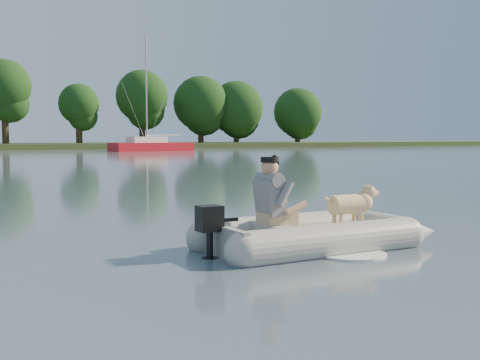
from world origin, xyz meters
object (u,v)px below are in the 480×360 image
dog (348,208)px  sailboat (151,146)px  man (271,195)px  dinghy (314,206)px

dog → sailboat: (14.06, 47.13, 0.02)m
sailboat → man: bearing=-117.2°
dog → man: bearing=-180.0°
dinghy → man: man is taller
dog → sailboat: 49.19m
dinghy → sailboat: bearing=71.8°
dinghy → sailboat: size_ratio=0.37×
man → dog: size_ratio=1.16×
dinghy → man: (-0.62, 0.03, 0.17)m
dog → sailboat: sailboat is taller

